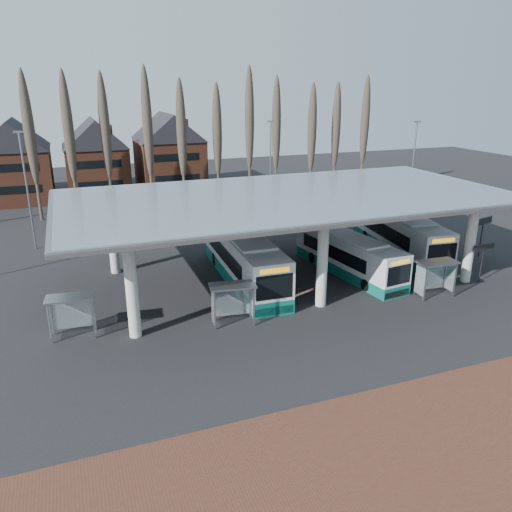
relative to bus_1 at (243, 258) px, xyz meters
name	(u,v)px	position (x,y,z in m)	size (l,w,h in m)	color
ground	(339,321)	(3.25, -8.54, -1.70)	(140.00, 140.00, 0.00)	black
brick_strip	(488,446)	(3.25, -20.54, -1.68)	(70.00, 10.00, 0.03)	#522E21
station_canopy	(288,203)	(3.25, -0.54, 3.99)	(32.00, 16.00, 6.34)	silver
poplar_row	(199,130)	(3.25, 24.46, 7.08)	(45.10, 1.10, 14.50)	#473D33
townhouse_row	(55,150)	(-12.50, 35.46, 4.24)	(36.80, 10.30, 12.25)	brown
lamp_post_a	(27,189)	(-14.75, 13.46, 3.64)	(0.80, 0.16, 10.17)	slate
lamp_post_b	(270,167)	(9.25, 17.46, 3.64)	(0.80, 0.16, 10.17)	slate
lamp_post_c	(413,168)	(23.25, 11.46, 3.64)	(0.80, 0.16, 10.17)	slate
bus_1	(243,258)	(0.00, 0.00, 0.00)	(3.29, 13.05, 3.60)	silver
bus_2	(348,255)	(7.96, -1.40, -0.26)	(3.69, 11.16, 3.04)	silver
bus_3	(399,234)	(14.57, 1.35, -0.05)	(4.22, 12.81, 3.49)	silver
shelter_0	(71,307)	(-12.05, -4.72, 0.12)	(2.81, 1.61, 2.49)	gray
shelter_1	(232,295)	(-2.96, -6.41, 0.16)	(2.92, 1.76, 2.55)	gray
shelter_2	(435,270)	(11.23, -7.33, 0.14)	(2.81, 1.54, 2.53)	gray
info_sign_0	(484,250)	(16.15, -6.48, 0.73)	(1.94, 0.27, 2.89)	black
info_sign_1	(483,224)	(20.39, -1.97, 1.12)	(2.22, 0.67, 3.36)	black
barrier	(301,294)	(1.94, -5.74, -0.82)	(2.15, 1.02, 1.13)	black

